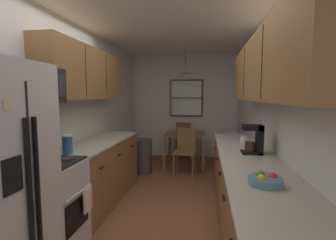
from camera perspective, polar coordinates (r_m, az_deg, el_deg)
The scene contains 22 objects.
ground_plane at distance 4.02m, azimuth 0.42°, elevation -17.08°, with size 12.00×12.00×0.00m, color brown.
wall_left at distance 4.13m, azimuth -18.44°, elevation 1.50°, with size 0.10×9.00×2.55m, color silver.
wall_right at distance 3.77m, azimuth 21.19°, elevation 1.03°, with size 0.10×9.00×2.55m, color silver.
wall_back at distance 6.35m, azimuth 3.86°, elevation 3.14°, with size 4.40×0.10×2.55m, color silver.
ceiling_slab at distance 3.85m, azimuth 0.45°, elevation 21.27°, with size 4.40×9.00×0.08m, color white.
stove_range at distance 2.84m, azimuth -25.89°, elevation -17.33°, with size 0.66×0.58×1.10m.
microwave_over_range at distance 2.70m, azimuth -28.99°, elevation 6.99°, with size 0.39×0.62×0.34m.
counter_left at distance 3.88m, azimuth -15.29°, elevation -11.08°, with size 0.64×1.91×0.90m.
upper_cabinets_left at distance 3.74m, azimuth -18.16°, elevation 9.95°, with size 0.33×1.99×0.71m.
counter_right at distance 2.97m, azimuth 17.84°, elevation -16.43°, with size 0.64×3.30×0.90m.
upper_cabinets_right at distance 2.75m, azimuth 21.83°, elevation 10.94°, with size 0.33×2.98×0.65m.
dining_table at distance 5.56m, azimuth 3.94°, elevation -4.14°, with size 0.87×0.84×0.72m.
dining_chair_near at distance 4.96m, azimuth 3.98°, elevation -6.61°, with size 0.43×0.43×0.90m.
dining_chair_far at distance 6.20m, azimuth 3.79°, elevation -4.13°, with size 0.45×0.45×0.90m.
pendant_light at distance 5.50m, azimuth 4.04°, elevation 11.04°, with size 0.29×0.29×0.53m.
back_window at distance 6.27m, azimuth 4.19°, elevation 5.01°, with size 0.83×0.05×0.92m.
trash_bin at distance 5.08m, azimuth -5.68°, elevation -8.18°, with size 0.35×0.35×0.68m, color #3F3F42.
storage_canister at distance 3.03m, azimuth -21.95°, elevation -5.16°, with size 0.11×0.11×0.21m.
dish_towel at distance 2.78m, azimuth -17.82°, elevation -16.94°, with size 0.02×0.16×0.24m, color beige.
coffee_maker at distance 2.97m, azimuth 19.19°, elevation -4.04°, with size 0.22×0.18×0.33m.
mug_by_coffeemaker at distance 3.63m, azimuth 16.79°, elevation -4.25°, with size 0.12×0.09×0.09m.
fruit_bowl at distance 2.01m, azimuth 21.31°, elevation -12.66°, with size 0.25×0.25×0.09m.
Camera 1 is at (0.53, -2.67, 1.56)m, focal length 26.75 mm.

